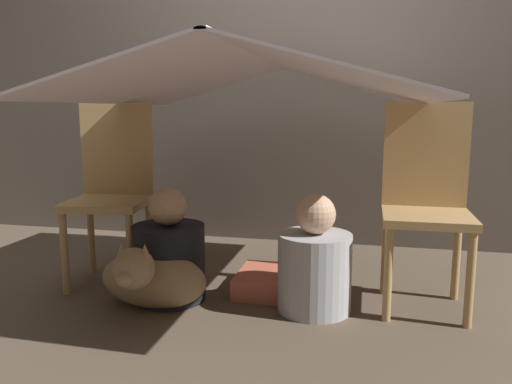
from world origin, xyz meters
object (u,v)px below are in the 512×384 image
at_px(chair_left, 112,186).
at_px(dog, 150,278).
at_px(person_front, 169,256).
at_px(person_second, 315,265).
at_px(chair_right, 426,197).

distance_m(chair_left, dog, 0.61).
height_order(person_front, person_second, person_front).
distance_m(chair_left, chair_right, 1.55).
bearing_deg(dog, chair_left, 135.51).
bearing_deg(person_front, person_second, 1.20).
xyz_separation_m(person_front, dog, (-0.03, -0.15, -0.06)).
bearing_deg(dog, person_front, 78.38).
distance_m(chair_left, person_second, 1.13).
relative_size(person_front, person_second, 1.01).
relative_size(person_front, dog, 1.08).
height_order(chair_left, dog, chair_left).
bearing_deg(person_second, chair_left, 170.03).
height_order(chair_left, person_front, chair_left).
height_order(chair_right, dog, chair_right).
bearing_deg(chair_right, person_front, -170.10).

